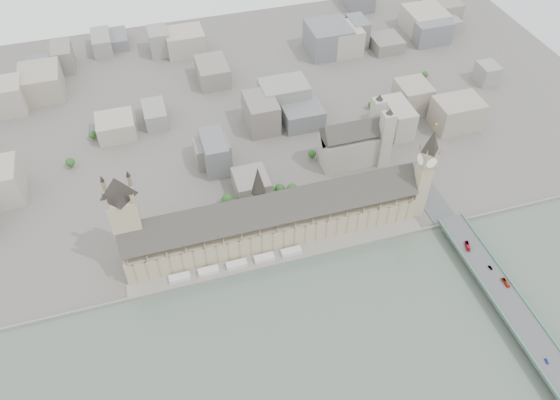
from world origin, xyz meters
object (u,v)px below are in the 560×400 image
object	(u,v)px
red_bus_south	(506,282)
red_bus_north	(468,246)
car_blue	(547,361)
car_silver	(490,268)
elizabeth_tower	(425,168)
palace_of_westminster	(272,218)
victoria_tower	(126,218)
westminster_bridge	(491,282)
car_approach	(418,165)
westminster_abbey	(356,142)

from	to	relation	value
red_bus_south	red_bus_north	bearing A→B (deg)	102.29
car_blue	red_bus_north	bearing A→B (deg)	101.83
car_silver	elizabeth_tower	bearing A→B (deg)	98.72
red_bus_north	red_bus_south	xyz separation A→B (m)	(10.25, -43.74, -0.20)
palace_of_westminster	elizabeth_tower	distance (m)	142.94
elizabeth_tower	red_bus_north	xyz separation A→B (m)	(20.57, -59.27, -46.28)
red_bus_south	car_silver	distance (m)	17.85
victoria_tower	car_blue	distance (m)	342.54
westminster_bridge	car_silver	distance (m)	12.08
red_bus_north	car_blue	size ratio (longest dim) A/B	2.47
palace_of_westminster	car_approach	size ratio (longest dim) A/B	58.88
car_blue	car_silver	distance (m)	88.37
westminster_abbey	car_approach	world-z (taller)	westminster_abbey
elizabeth_tower	car_silver	size ratio (longest dim) A/B	23.79
red_bus_south	car_silver	size ratio (longest dim) A/B	2.14
westminster_bridge	elizabeth_tower	bearing A→B (deg)	104.11
palace_of_westminster	car_silver	xyz separation A→B (m)	(165.40, -97.20, -11.71)
palace_of_westminster	car_silver	size ratio (longest dim) A/B	58.66
palace_of_westminster	victoria_tower	distance (m)	126.41
car_blue	victoria_tower	bearing A→B (deg)	157.53
victoria_tower	car_approach	size ratio (longest dim) A/B	22.22
palace_of_westminster	victoria_tower	xyz separation A→B (m)	(-122.00, 6.30, 32.50)
elizabeth_tower	car_blue	bearing A→B (deg)	-83.27
westminster_abbey	red_bus_south	xyz separation A→B (m)	(57.89, -190.01, -13.48)
palace_of_westminster	car_silver	bearing A→B (deg)	-30.44
palace_of_westminster	car_blue	xyz separation A→B (m)	(158.48, -185.30, -11.69)
red_bus_north	red_bus_south	world-z (taller)	red_bus_north
palace_of_westminster	red_bus_south	size ratio (longest dim) A/B	27.38
victoria_tower	westminster_abbey	bearing A→B (deg)	16.50
red_bus_north	victoria_tower	bearing A→B (deg)	-176.29
red_bus_north	red_bus_south	distance (m)	44.92
westminster_abbey	red_bus_north	size ratio (longest dim) A/B	6.10
palace_of_westminster	westminster_bridge	bearing A→B (deg)	-33.49
elizabeth_tower	red_bus_north	bearing A→B (deg)	-70.86
victoria_tower	car_blue	world-z (taller)	victoria_tower
car_silver	red_bus_north	bearing A→B (deg)	95.55
red_bus_south	car_blue	world-z (taller)	red_bus_south
red_bus_north	car_silver	distance (m)	27.12
elizabeth_tower	car_approach	xyz separation A→B (m)	(27.91, 50.99, -47.18)
car_approach	victoria_tower	bearing A→B (deg)	-154.55
red_bus_south	palace_of_westminster	bearing A→B (deg)	144.90
westminster_bridge	car_silver	world-z (taller)	car_silver
westminster_bridge	car_approach	distance (m)	146.66
palace_of_westminster	westminster_bridge	world-z (taller)	palace_of_westminster
victoria_tower	westminster_bridge	distance (m)	309.91
westminster_bridge	car_silver	bearing A→B (deg)	71.22
palace_of_westminster	westminster_bridge	size ratio (longest dim) A/B	0.82
elizabeth_tower	red_bus_south	distance (m)	117.14
westminster_bridge	westminster_abbey	size ratio (longest dim) A/B	4.78
westminster_abbey	red_bus_south	size ratio (longest dim) A/B	7.03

